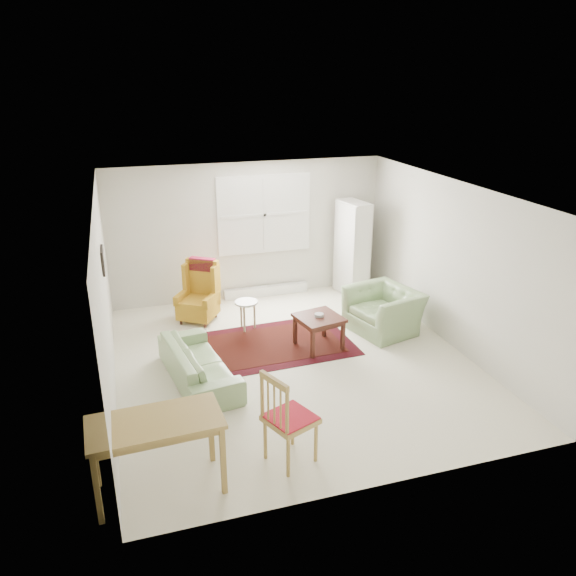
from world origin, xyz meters
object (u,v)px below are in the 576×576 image
object	(u,v)px
coffee_table	(319,332)
desk	(158,456)
armchair	(384,306)
wingback_chair	(197,292)
desk_chair	(290,417)
stool	(247,315)
cabinet	(352,249)
sofa	(198,357)

from	to	relation	value
coffee_table	desk	world-z (taller)	desk
desk	armchair	bearing A→B (deg)	35.82
coffee_table	desk	size ratio (longest dim) A/B	0.49
wingback_chair	desk	bearing A→B (deg)	-70.88
desk_chair	armchair	bearing A→B (deg)	-64.61
armchair	desk_chair	world-z (taller)	desk_chair
armchair	desk	size ratio (longest dim) A/B	0.83
coffee_table	desk	xyz separation A→B (m)	(-2.61, -2.49, 0.15)
coffee_table	desk_chair	size ratio (longest dim) A/B	0.58
armchair	wingback_chair	bearing A→B (deg)	-129.03
desk_chair	stool	bearing A→B (deg)	-27.95
stool	cabinet	distance (m)	2.56
sofa	desk	world-z (taller)	desk
sofa	desk_chair	xyz separation A→B (m)	(0.68, -1.98, 0.19)
coffee_table	stool	distance (m)	1.31
sofa	cabinet	bearing A→B (deg)	-62.09
coffee_table	cabinet	distance (m)	2.46
sofa	stool	world-z (taller)	sofa
desk	coffee_table	bearing A→B (deg)	43.70
coffee_table	wingback_chair	bearing A→B (deg)	136.49
armchair	cabinet	world-z (taller)	cabinet
wingback_chair	coffee_table	size ratio (longest dim) A/B	1.64
sofa	desk_chair	bearing A→B (deg)	-169.47
stool	desk_chair	size ratio (longest dim) A/B	0.46
wingback_chair	desk_chair	bearing A→B (deg)	-51.27
sofa	desk	size ratio (longest dim) A/B	1.38
coffee_table	desk_chair	world-z (taller)	desk_chair
wingback_chair	desk	world-z (taller)	wingback_chair
stool	cabinet	bearing A→B (deg)	23.78
wingback_chair	armchair	bearing A→B (deg)	8.97
armchair	coffee_table	world-z (taller)	armchair
coffee_table	desk_chair	xyz separation A→B (m)	(-1.22, -2.43, 0.29)
sofa	desk_chair	distance (m)	2.10
sofa	wingback_chair	size ratio (longest dim) A/B	1.72
armchair	stool	size ratio (longest dim) A/B	2.15
armchair	desk_chair	distance (m)	3.63
coffee_table	cabinet	xyz separation A→B (m)	(1.37, 1.95, 0.63)
armchair	sofa	bearing A→B (deg)	-91.88
wingback_chair	cabinet	bearing A→B (deg)	41.23
coffee_table	desk_chair	distance (m)	2.74
desk	wingback_chair	bearing A→B (deg)	76.04
cabinet	wingback_chair	bearing A→B (deg)	178.48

